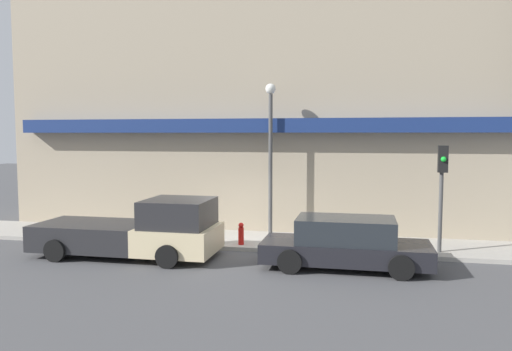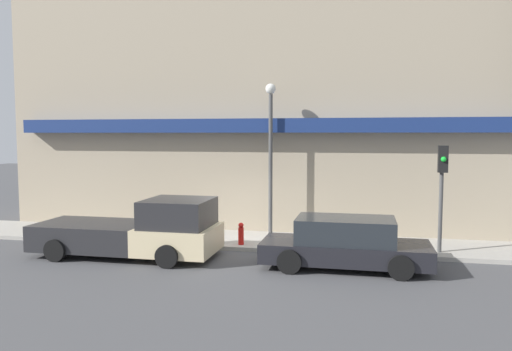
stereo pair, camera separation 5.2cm
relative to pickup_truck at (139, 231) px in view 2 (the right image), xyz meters
The scene contains 8 objects.
ground_plane 3.11m from the pickup_truck, 25.26° to the left, with size 80.00×80.00×0.00m, color #4C4C4F.
sidewalk 3.86m from the pickup_truck, 44.19° to the left, with size 36.00×2.72×0.13m.
building 7.64m from the pickup_truck, 63.51° to the left, with size 19.80×3.80×10.68m.
pickup_truck is the anchor object (origin of this frame).
parked_car 6.16m from the pickup_truck, ahead, with size 4.61×2.00×1.41m.
fire_hydrant 3.25m from the pickup_truck, 31.18° to the left, with size 0.18×0.18×0.72m.
street_lamp 5.43m from the pickup_truck, 42.78° to the left, with size 0.36×0.36×5.31m.
traffic_light 9.25m from the pickup_truck, 11.85° to the left, with size 0.28×0.42×3.24m.
Camera 2 is at (3.86, -15.08, 3.71)m, focal length 35.00 mm.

